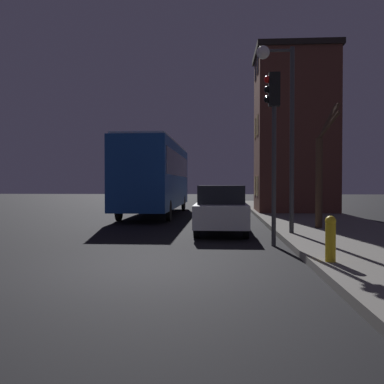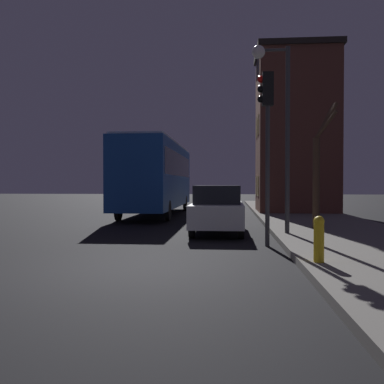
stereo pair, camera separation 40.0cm
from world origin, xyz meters
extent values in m
plane|color=black|center=(0.00, 0.00, 0.00)|extent=(120.00, 120.00, 0.00)
cube|color=brown|center=(5.62, 15.80, 4.49)|extent=(4.19, 3.83, 8.65)
cube|color=black|center=(5.62, 15.80, 8.97)|extent=(4.43, 4.07, 0.30)
cube|color=#F2D172|center=(3.50, 15.06, 1.57)|extent=(0.03, 0.70, 1.10)
cube|color=#F2D172|center=(3.50, 16.53, 1.57)|extent=(0.03, 0.70, 1.10)
cube|color=#F2D172|center=(3.50, 15.06, 4.89)|extent=(0.03, 0.70, 1.10)
cube|color=#F2D172|center=(3.50, 16.53, 4.89)|extent=(0.03, 0.70, 1.10)
cube|color=black|center=(3.50, 15.06, 8.22)|extent=(0.03, 0.70, 1.10)
cube|color=black|center=(3.50, 16.53, 8.22)|extent=(0.03, 0.70, 1.10)
cylinder|color=#38383A|center=(3.73, 5.07, 3.05)|extent=(0.14, 0.14, 5.77)
cylinder|color=#38383A|center=(3.28, 5.07, 5.84)|extent=(0.90, 0.09, 0.09)
sphere|color=white|center=(2.83, 5.07, 5.79)|extent=(0.41, 0.41, 0.41)
cylinder|color=#38383A|center=(2.96, 3.33, 1.91)|extent=(0.12, 0.12, 3.81)
cube|color=black|center=(2.96, 3.33, 4.26)|extent=(0.30, 0.24, 0.90)
sphere|color=red|center=(2.78, 3.33, 4.53)|extent=(0.20, 0.20, 0.20)
sphere|color=black|center=(2.78, 3.33, 4.26)|extent=(0.20, 0.20, 0.20)
sphere|color=black|center=(2.78, 3.33, 3.99)|extent=(0.20, 0.20, 0.20)
cylinder|color=#473323|center=(4.92, 6.67, 1.72)|extent=(0.24, 0.24, 3.11)
cylinder|color=#473323|center=(5.30, 7.02, 3.92)|extent=(0.87, 0.83, 1.35)
cylinder|color=#473323|center=(5.16, 6.26, 3.67)|extent=(0.60, 0.92, 0.87)
cylinder|color=#473323|center=(5.28, 6.75, 3.89)|extent=(0.84, 0.32, 1.28)
cylinder|color=#473323|center=(5.23, 6.63, 3.82)|extent=(0.70, 0.16, 1.13)
cube|color=#194793|center=(-1.97, 14.54, 2.11)|extent=(2.47, 11.66, 3.27)
cube|color=black|center=(-1.97, 14.54, 2.70)|extent=(2.49, 10.72, 1.18)
cube|color=#B2B2B2|center=(-1.97, 14.54, 3.81)|extent=(2.35, 11.07, 0.12)
cylinder|color=black|center=(-0.83, 18.32, 0.48)|extent=(0.18, 0.96, 0.96)
cylinder|color=black|center=(-3.12, 18.32, 0.48)|extent=(0.18, 0.96, 0.96)
cylinder|color=black|center=(-0.83, 10.75, 0.48)|extent=(0.18, 0.96, 0.96)
cylinder|color=black|center=(-3.12, 10.75, 0.48)|extent=(0.18, 0.96, 0.96)
cube|color=#B7BABF|center=(1.53, 6.37, 0.68)|extent=(1.71, 4.59, 0.72)
cube|color=black|center=(1.53, 6.14, 1.34)|extent=(1.50, 2.39, 0.60)
cylinder|color=black|center=(2.29, 7.86, 0.32)|extent=(0.18, 0.64, 0.64)
cylinder|color=black|center=(0.77, 7.86, 0.32)|extent=(0.18, 0.64, 0.64)
cylinder|color=black|center=(2.29, 4.88, 0.32)|extent=(0.18, 0.64, 0.64)
cylinder|color=black|center=(0.77, 4.88, 0.32)|extent=(0.18, 0.64, 0.64)
cube|color=beige|center=(1.34, 13.91, 0.64)|extent=(1.71, 4.48, 0.67)
cube|color=black|center=(1.34, 13.69, 1.25)|extent=(1.51, 2.33, 0.56)
cylinder|color=black|center=(2.10, 15.37, 0.30)|extent=(0.18, 0.60, 0.60)
cylinder|color=black|center=(0.57, 15.37, 0.30)|extent=(0.18, 0.60, 0.60)
cylinder|color=black|center=(2.10, 12.46, 0.30)|extent=(0.18, 0.60, 0.60)
cylinder|color=black|center=(0.57, 12.46, 0.30)|extent=(0.18, 0.60, 0.60)
cylinder|color=gold|center=(3.67, 0.10, 0.54)|extent=(0.20, 0.20, 0.75)
sphere|color=gold|center=(3.67, 0.10, 0.97)|extent=(0.21, 0.21, 0.21)
camera|label=1|loc=(1.52, -8.43, 1.71)|focal=40.00mm
camera|label=2|loc=(1.92, -8.40, 1.71)|focal=40.00mm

